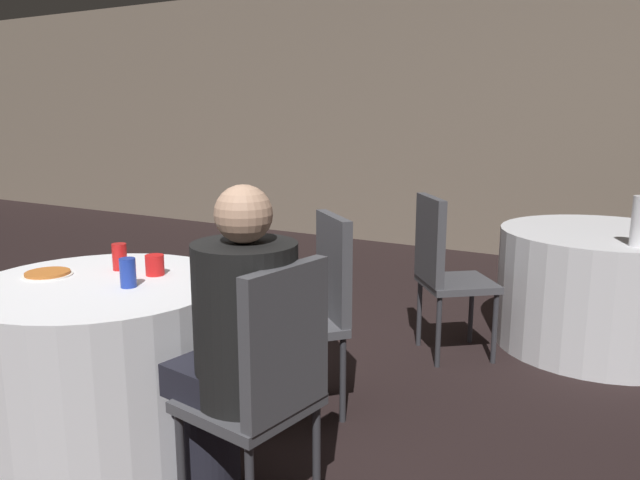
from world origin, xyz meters
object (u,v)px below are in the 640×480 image
object	(u,v)px
table_near	(106,363)
person_black_shirt	(234,350)
chair_far_southwest	(442,263)
chair_near_east	(268,376)
chair_near_northeast	(317,297)
soda_can_red	(120,257)
soda_can_blue	(128,273)
pizza_plate_near	(48,274)
bottle_far	(640,221)
table_far	(600,289)

from	to	relation	value
table_near	person_black_shirt	world-z (taller)	person_black_shirt
chair_far_southwest	chair_near_east	bearing A→B (deg)	-38.87
chair_near_northeast	table_near	bearing A→B (deg)	90.00
table_near	chair_far_southwest	world-z (taller)	chair_far_southwest
table_near	chair_near_northeast	size ratio (longest dim) A/B	1.14
soda_can_red	soda_can_blue	distance (m)	0.31
soda_can_red	chair_near_northeast	bearing A→B (deg)	35.18
table_near	soda_can_blue	xyz separation A→B (m)	(0.16, 0.01, 0.42)
table_near	chair_near_northeast	bearing A→B (deg)	47.87
table_near	soda_can_blue	world-z (taller)	soda_can_blue
chair_near_northeast	soda_can_red	xyz separation A→B (m)	(-0.74, -0.52, 0.22)
chair_near_east	soda_can_blue	world-z (taller)	chair_near_east
pizza_plate_near	soda_can_blue	size ratio (longest dim) A/B	1.74
pizza_plate_near	soda_can_red	size ratio (longest dim) A/B	1.74
chair_near_east	person_black_shirt	distance (m)	0.17
person_black_shirt	pizza_plate_near	xyz separation A→B (m)	(-1.09, 0.08, 0.11)
chair_near_east	chair_far_southwest	distance (m)	1.82
pizza_plate_near	soda_can_blue	bearing A→B (deg)	5.91
soda_can_blue	chair_near_northeast	bearing A→B (deg)	55.34
chair_near_northeast	bottle_far	xyz separation A→B (m)	(1.29, 1.23, 0.29)
chair_far_southwest	soda_can_blue	xyz separation A→B (m)	(-0.78, -1.67, 0.22)
table_near	pizza_plate_near	bearing A→B (deg)	-172.65
pizza_plate_near	soda_can_red	distance (m)	0.31
person_black_shirt	chair_far_southwest	bearing A→B (deg)	3.86
soda_can_red	bottle_far	distance (m)	2.68
table_far	person_black_shirt	world-z (taller)	person_black_shirt
chair_far_southwest	bottle_far	size ratio (longest dim) A/B	3.54
table_far	chair_near_east	distance (m)	2.60
soda_can_red	pizza_plate_near	bearing A→B (deg)	-130.59
soda_can_blue	chair_far_southwest	bearing A→B (deg)	64.77
table_far	chair_near_east	xyz separation A→B (m)	(-0.79, -2.47, 0.21)
chair_near_northeast	bottle_far	size ratio (longest dim) A/B	3.54
chair_far_southwest	table_near	bearing A→B (deg)	-68.72
table_near	soda_can_red	xyz separation A→B (m)	(-0.09, 0.20, 0.42)
table_near	soda_can_red	distance (m)	0.48
soda_can_red	bottle_far	size ratio (longest dim) A/B	0.45
person_black_shirt	soda_can_red	world-z (taller)	person_black_shirt
soda_can_blue	pizza_plate_near	bearing A→B (deg)	-174.09
chair_near_east	person_black_shirt	xyz separation A→B (m)	(-0.16, 0.02, 0.05)
soda_can_blue	person_black_shirt	bearing A→B (deg)	-11.31
chair_far_southwest	soda_can_red	world-z (taller)	chair_far_southwest
bottle_far	soda_can_blue	bearing A→B (deg)	-132.55
table_near	soda_can_blue	size ratio (longest dim) A/B	9.02
chair_far_southwest	person_black_shirt	world-z (taller)	person_black_shirt
pizza_plate_near	bottle_far	xyz separation A→B (m)	(2.23, 1.98, 0.13)
chair_near_east	chair_far_southwest	world-z (taller)	same
table_far	chair_near_east	bearing A→B (deg)	-107.64
chair_near_northeast	bottle_far	bearing A→B (deg)	-94.24
chair_near_east	pizza_plate_near	size ratio (longest dim) A/B	4.53
chair_near_northeast	chair_far_southwest	distance (m)	1.00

